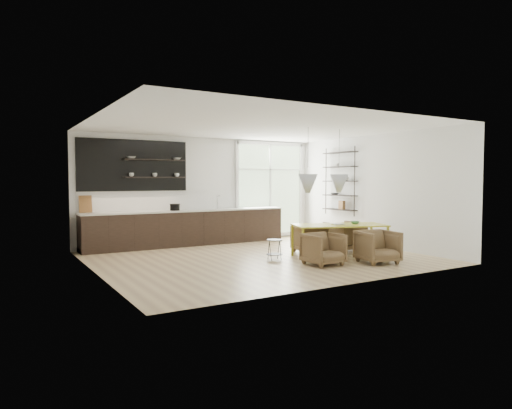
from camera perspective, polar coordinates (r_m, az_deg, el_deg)
The scene contains 11 objects.
room at distance 11.31m, azimuth 0.09°, elevation 1.72°, with size 7.02×6.01×2.91m.
kitchen_run at distance 12.23m, azimuth -8.90°, elevation -2.28°, with size 5.54×0.69×2.75m.
right_shelving at distance 13.01m, azimuth 10.49°, elevation 2.67°, with size 0.26×1.22×1.90m.
dining_table at distance 10.33m, azimuth 10.35°, elevation -2.75°, with size 2.21×1.54×0.74m.
armchair_back_left at distance 10.97m, azimuth 6.66°, elevation -4.31°, with size 0.69×0.71×0.64m, color brown.
armchair_back_right at distance 11.35m, azimuth 11.04°, elevation -3.90°, with size 0.77×0.80×0.72m, color brown.
armchair_front_left at distance 9.40m, azimuth 8.42°, elevation -5.53°, with size 0.70×0.72×0.65m, color brown.
armchair_front_right at distance 9.83m, azimuth 14.97°, elevation -5.13°, with size 0.73×0.75×0.68m, color brown.
wire_stool at distance 9.90m, azimuth 2.33°, elevation -5.30°, with size 0.35×0.35×0.44m.
table_book at distance 10.26m, azimuth 9.63°, elevation -2.43°, with size 0.22×0.30×0.03m, color white.
table_bowl at distance 10.55m, azimuth 12.27°, elevation -2.21°, with size 0.19×0.19×0.06m, color #42774A.
Camera 1 is at (-5.22, -8.61, 1.71)m, focal length 32.00 mm.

